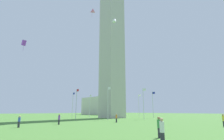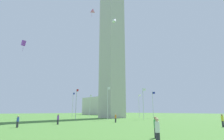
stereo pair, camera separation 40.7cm
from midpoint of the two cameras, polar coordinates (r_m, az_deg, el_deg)
The scene contains 20 objects.
ground_plane at distance 58.78m, azimuth -0.21°, elevation -15.26°, with size 260.00×260.00×0.00m, color #477A33.
obelisk_monument at distance 64.70m, azimuth -0.18°, elevation 11.68°, with size 6.45×6.45×58.65m.
flagpole_n at distance 49.42m, azimuth 9.93°, elevation -10.17°, with size 1.12×0.14×8.36m.
flagpole_ne at distance 59.13m, azimuth 12.91°, elevation -10.49°, with size 1.12×0.14×8.36m.
flagpole_e at distance 68.01m, azimuth 8.51°, elevation -10.97°, with size 1.12×0.14×8.36m.
flagpole_se at distance 71.90m, azimuth 0.72°, elevation -11.22°, with size 1.12×0.14×8.36m.
flagpole_s at distance 69.34m, azimuth -7.36°, elevation -11.05°, with size 1.12×0.14×8.36m.
flagpole_sw at distance 61.27m, azimuth -12.78°, elevation -10.58°, with size 1.12×0.14×8.36m.
flagpole_w at distance 51.23m, azimuth -11.69°, elevation -10.20°, with size 1.12×0.14×8.36m.
flagpole_nw at distance 45.62m, azimuth -1.56°, elevation -10.13°, with size 1.12×0.14×8.36m.
person_purple_shirt at distance 31.83m, azimuth -17.13°, elevation -15.01°, with size 0.32×0.32×1.70m.
person_green_shirt at distance 16.28m, azimuth 14.29°, elevation -17.49°, with size 0.32×0.32×1.73m.
person_blue_shirt at distance 28.20m, azimuth -28.24°, elevation -14.49°, with size 0.32×0.32×1.60m.
person_yellow_shirt at distance 30.76m, azimuth 32.07°, elevation -13.65°, with size 0.32×0.32×1.78m.
person_orange_shirt at distance 36.06m, azimuth 1.09°, elevation -15.30°, with size 0.32×0.32×1.67m.
person_white_shirt at distance 12.95m, azimuth 15.01°, elevation -18.62°, with size 0.32×0.32×1.76m.
kite_pink_delta at distance 59.51m, azimuth -6.67°, elevation 18.30°, with size 2.30×2.26×2.99m.
kite_white_delta at distance 57.05m, azimuth 0.68°, elevation 15.57°, with size 1.93×1.77×2.48m.
kite_purple_box at distance 45.21m, azimuth -26.85°, elevation 7.84°, with size 1.17×0.87×2.63m.
distant_building at distance 109.54m, azimuth -3.63°, elevation -11.52°, with size 25.53×12.43×10.38m.
Camera 1 is at (44.73, -38.08, 2.22)m, focal length 28.26 mm.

